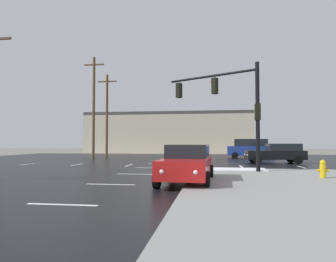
% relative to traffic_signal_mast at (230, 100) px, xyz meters
% --- Properties ---
extents(ground_plane, '(120.00, 120.00, 0.00)m').
position_rel_traffic_signal_mast_xyz_m(ground_plane, '(-5.04, 4.00, -4.13)').
color(ground_plane, slate).
extents(road_asphalt, '(44.00, 44.00, 0.02)m').
position_rel_traffic_signal_mast_xyz_m(road_asphalt, '(-5.04, 4.00, -4.12)').
color(road_asphalt, black).
rests_on(road_asphalt, ground_plane).
extents(snow_strip_curbside, '(4.00, 1.60, 0.06)m').
position_rel_traffic_signal_mast_xyz_m(snow_strip_curbside, '(-0.04, 0.00, -3.96)').
color(snow_strip_curbside, white).
rests_on(snow_strip_curbside, sidewalk_corner).
extents(lane_markings, '(36.15, 36.15, 0.01)m').
position_rel_traffic_signal_mast_xyz_m(lane_markings, '(-3.83, 2.62, -4.11)').
color(lane_markings, silver).
rests_on(lane_markings, road_asphalt).
extents(traffic_signal_mast, '(5.21, 3.03, 5.93)m').
position_rel_traffic_signal_mast_xyz_m(traffic_signal_mast, '(0.00, 0.00, 0.00)').
color(traffic_signal_mast, black).
rests_on(traffic_signal_mast, sidewalk_corner).
extents(fire_hydrant, '(0.48, 0.26, 0.79)m').
position_rel_traffic_signal_mast_xyz_m(fire_hydrant, '(3.77, -3.54, -3.59)').
color(fire_hydrant, gold).
rests_on(fire_hydrant, sidewalk_corner).
extents(strip_building_background, '(26.84, 8.00, 6.57)m').
position_rel_traffic_signal_mast_xyz_m(strip_building_background, '(-8.15, 33.15, -0.85)').
color(strip_building_background, '#BCB29E').
rests_on(strip_building_background, ground_plane).
extents(suv_blue, '(4.90, 2.32, 2.03)m').
position_rel_traffic_signal_mast_xyz_m(suv_blue, '(3.01, 15.50, -3.04)').
color(suv_blue, navy).
rests_on(suv_blue, road_asphalt).
extents(sedan_red, '(2.18, 4.60, 1.58)m').
position_rel_traffic_signal_mast_xyz_m(sedan_red, '(-2.06, -5.13, -3.28)').
color(sedan_red, '#B21919').
rests_on(sedan_red, road_asphalt).
extents(sedan_black, '(4.63, 2.27, 1.58)m').
position_rel_traffic_signal_mast_xyz_m(sedan_black, '(4.10, 7.65, -3.28)').
color(sedan_black, black).
rests_on(sedan_black, road_asphalt).
extents(utility_pole_far, '(2.20, 0.28, 10.79)m').
position_rel_traffic_signal_mast_xyz_m(utility_pole_far, '(-13.43, 13.17, 1.49)').
color(utility_pole_far, brown).
rests_on(utility_pole_far, ground_plane).
extents(utility_pole_distant, '(2.20, 0.28, 9.58)m').
position_rel_traffic_signal_mast_xyz_m(utility_pole_distant, '(-13.06, 16.29, 0.88)').
color(utility_pole_distant, brown).
rests_on(utility_pole_distant, ground_plane).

